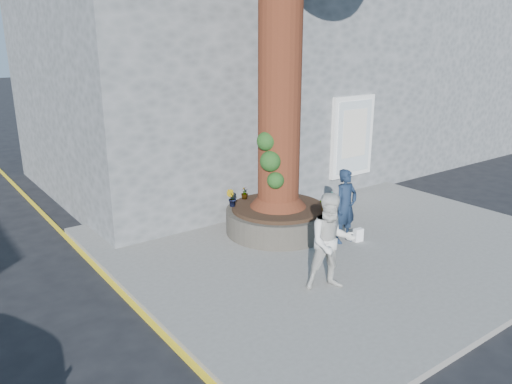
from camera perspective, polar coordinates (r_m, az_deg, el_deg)
ground at (r=9.39m, az=6.40°, el=-9.79°), size 120.00×120.00×0.00m
pavement at (r=10.98m, az=8.65°, el=-5.46°), size 9.00×8.00×0.12m
yellow_line at (r=8.68m, az=-13.75°, el=-12.56°), size 0.10×30.00×0.01m
stone_shop at (r=15.69m, az=-4.64°, el=13.05°), size 10.30×8.30×6.30m
neighbour_shop at (r=21.05m, az=14.66°, el=13.12°), size 6.00×8.00×6.00m
planter at (r=11.10m, az=2.51°, el=-3.07°), size 2.30×2.30×0.60m
man at (r=10.53m, az=10.20°, el=-1.61°), size 0.58×0.38×1.57m
woman at (r=8.50m, az=8.59°, el=-5.66°), size 1.03×0.95×1.70m
shopping_bag at (r=10.82m, az=11.60°, el=-4.83°), size 0.21×0.14×0.28m
plant_a at (r=10.89m, az=8.85°, el=-0.92°), size 0.21×0.16×0.37m
plant_b at (r=10.90m, az=-2.84°, el=-0.70°), size 0.29×0.29×0.38m
plant_c at (r=11.42m, az=-1.32°, el=-0.08°), size 0.23×0.23×0.29m
plant_d at (r=10.75m, az=7.99°, el=-1.28°), size 0.38×0.37×0.32m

